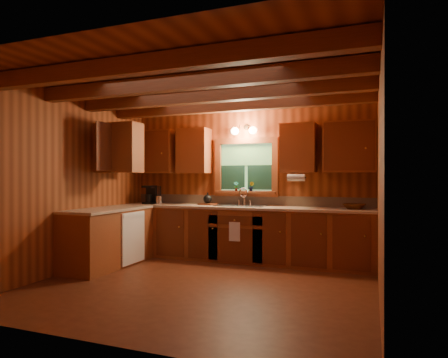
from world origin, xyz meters
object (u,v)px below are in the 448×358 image
at_px(sink, 241,209).
at_px(wicker_basket, 354,206).
at_px(cutting_board, 208,204).
at_px(coffee_maker, 150,195).

height_order(sink, wicker_basket, sink).
bearing_deg(cutting_board, sink, 9.64).
bearing_deg(coffee_maker, sink, -2.72).
relative_size(sink, wicker_basket, 2.52).
relative_size(sink, coffee_maker, 2.50).
xyz_separation_m(sink, wicker_basket, (1.77, 0.01, 0.08)).
distance_m(coffee_maker, cutting_board, 1.10).
bearing_deg(cutting_board, coffee_maker, -160.01).
bearing_deg(sink, cutting_board, 174.16).
bearing_deg(coffee_maker, wicker_basket, -2.93).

